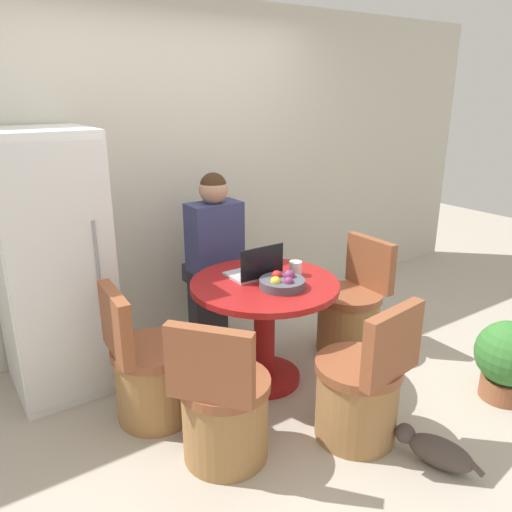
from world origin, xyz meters
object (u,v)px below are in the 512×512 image
object	(u,v)px
fruit_bowl	(282,282)
dining_table	(264,313)
chair_near_left_corner	(224,412)
chair_left_side	(151,375)
person_seated	(212,251)
chair_near_camera	(360,394)
chair_right_side	(350,315)
refrigerator	(52,265)
laptop	(255,270)
potted_plant	(508,358)
cat	(435,450)
handbag	(224,420)

from	to	relation	value
fruit_bowl	dining_table	bearing A→B (deg)	104.51
fruit_bowl	chair_near_left_corner	bearing A→B (deg)	-151.27
chair_left_side	person_seated	distance (m)	1.14
chair_near_camera	chair_left_side	bearing A→B (deg)	-50.78
dining_table	chair_right_side	size ratio (longest dim) A/B	1.12
fruit_bowl	chair_right_side	bearing A→B (deg)	9.85
refrigerator	chair_near_left_corner	distance (m)	1.48
dining_table	fruit_bowl	bearing A→B (deg)	-75.49
chair_left_side	chair_near_left_corner	xyz separation A→B (m)	(0.18, -0.56, 0.00)
person_seated	laptop	xyz separation A→B (m)	(-0.01, -0.60, 0.03)
refrigerator	potted_plant	bearing A→B (deg)	-38.33
chair_left_side	cat	distance (m)	1.67
refrigerator	chair_right_side	world-z (taller)	refrigerator
person_seated	fruit_bowl	size ratio (longest dim) A/B	4.67
person_seated	fruit_bowl	bearing A→B (deg)	91.56
refrigerator	dining_table	world-z (taller)	refrigerator
chair_right_side	potted_plant	xyz separation A→B (m)	(0.37, -1.05, 0.00)
person_seated	potted_plant	size ratio (longest dim) A/B	2.54
fruit_bowl	cat	distance (m)	1.28
dining_table	chair_left_side	bearing A→B (deg)	175.75
person_seated	handbag	world-z (taller)	person_seated
chair_right_side	chair_near_left_corner	distance (m)	1.51
chair_near_left_corner	cat	distance (m)	1.15
handbag	chair_near_left_corner	bearing A→B (deg)	-119.74
person_seated	cat	world-z (taller)	person_seated
chair_near_left_corner	refrigerator	bearing A→B (deg)	-16.96
chair_right_side	fruit_bowl	distance (m)	0.91
chair_left_side	laptop	size ratio (longest dim) A/B	2.62
chair_near_left_corner	laptop	bearing A→B (deg)	-84.41
person_seated	laptop	bearing A→B (deg)	89.16
chair_near_camera	potted_plant	size ratio (longest dim) A/B	1.62
chair_left_side	fruit_bowl	world-z (taller)	chair_left_side
chair_near_camera	cat	size ratio (longest dim) A/B	1.87
cat	potted_plant	size ratio (longest dim) A/B	0.87
person_seated	cat	xyz separation A→B (m)	(0.26, -1.91, -0.66)
refrigerator	chair_right_side	distance (m)	2.17
chair_left_side	handbag	distance (m)	0.53
fruit_bowl	handbag	distance (m)	0.90
handbag	chair_right_side	bearing A→B (deg)	15.15
fruit_bowl	person_seated	bearing A→B (deg)	91.56
chair_near_left_corner	fruit_bowl	size ratio (longest dim) A/B	2.99
chair_right_side	fruit_bowl	size ratio (longest dim) A/B	2.99
cat	person_seated	bearing A→B (deg)	-10.10
chair_near_camera	fruit_bowl	size ratio (longest dim) A/B	2.99
dining_table	potted_plant	size ratio (longest dim) A/B	1.83
refrigerator	chair_near_left_corner	xyz separation A→B (m)	(0.51, -1.27, -0.57)
potted_plant	dining_table	bearing A→B (deg)	137.94
person_seated	dining_table	bearing A→B (deg)	88.91
chair_near_left_corner	handbag	distance (m)	0.22
refrigerator	chair_left_side	xyz separation A→B (m)	(0.34, -0.71, -0.57)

